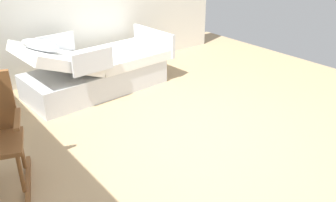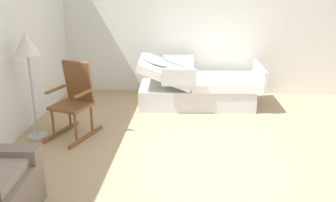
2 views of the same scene
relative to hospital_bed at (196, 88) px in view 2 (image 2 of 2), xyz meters
The scene contains 5 objects.
ground_plane 2.04m from the hospital_bed, behind, with size 6.87×6.87×0.00m, color tan.
side_wall 1.31m from the hospital_bed, ahead, with size 0.10×5.40×2.70m, color silver.
hospital_bed is the anchor object (origin of this frame).
rocking_chair 2.20m from the hospital_bed, 129.09° to the left, with size 0.87×0.70×1.05m.
floor_lamp 2.85m from the hospital_bed, 124.65° to the left, with size 0.34×0.34×1.48m.
Camera 2 is at (-4.20, 0.13, 2.22)m, focal length 40.20 mm.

